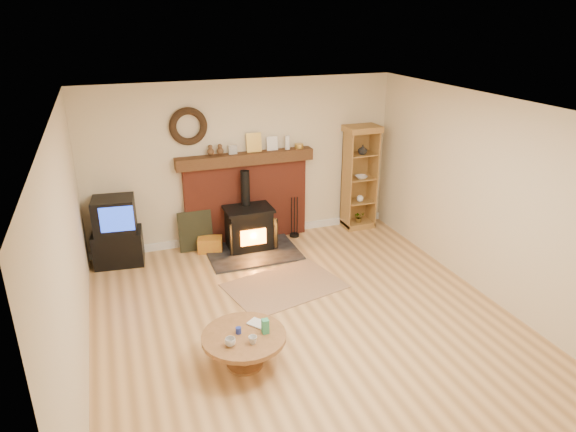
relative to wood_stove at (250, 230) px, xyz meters
name	(u,v)px	position (x,y,z in m)	size (l,w,h in m)	color
ground	(307,323)	(0.07, -2.27, -0.34)	(5.50, 5.50, 0.00)	#A77845
room_shell	(304,188)	(0.05, -2.18, 1.38)	(5.02, 5.52, 2.61)	beige
chimney_breast	(246,194)	(0.07, 0.40, 0.47)	(2.20, 0.22, 1.78)	maroon
wood_stove	(250,230)	(0.00, 0.00, 0.00)	(1.40, 1.00, 1.25)	black
area_rug	(285,286)	(0.12, -1.32, -0.33)	(1.52, 1.05, 0.01)	brown
tv_unit	(117,233)	(-1.98, 0.20, 0.16)	(0.76, 0.57, 1.04)	black
curio_cabinet	(359,177)	(2.04, 0.28, 0.56)	(0.58, 0.42, 1.79)	olive
firelog_box	(210,245)	(-0.62, 0.13, -0.22)	(0.38, 0.24, 0.24)	#CFDB2C
leaning_painting	(196,231)	(-0.80, 0.28, -0.02)	(0.53, 0.03, 0.64)	black
fire_tools	(294,229)	(0.84, 0.23, -0.20)	(0.16, 0.16, 0.70)	black
coffee_table	(244,341)	(-0.85, -2.78, -0.02)	(0.90, 0.90, 0.54)	brown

